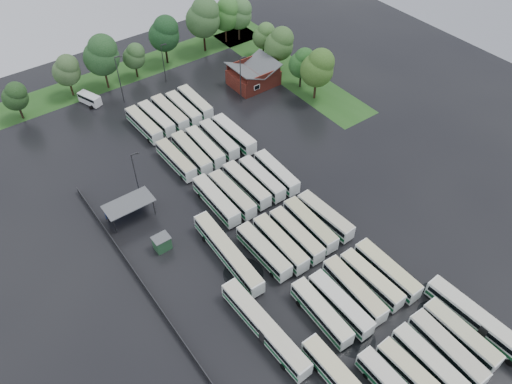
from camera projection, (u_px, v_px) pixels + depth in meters
ground at (290, 251)px, 79.96m from camera, size 160.00×160.00×0.00m
brick_building at (253, 77)px, 113.21m from camera, size 10.07×8.60×5.39m
wash_shed at (128, 204)px, 83.19m from camera, size 8.20×4.20×3.58m
utility_hut at (162, 243)px, 79.40m from camera, size 2.70×2.20×2.62m
grass_strip_north at (124, 73)px, 117.83m from camera, size 80.00×10.00×0.01m
grass_strip_east at (287, 70)px, 118.76m from camera, size 10.00×50.00×0.01m
west_fence at (142, 283)px, 74.74m from camera, size 0.10×50.00×1.20m
bus_r0c1 at (415, 377)px, 63.30m from camera, size 2.76×11.16×3.08m
bus_r0c2 at (430, 363)px, 64.60m from camera, size 2.46×11.38×3.17m
bus_r0c3 at (447, 349)px, 65.93m from camera, size 2.89×11.71×3.24m
bus_r0c4 at (461, 335)px, 67.42m from camera, size 2.48×11.43×3.18m
bus_r1c0 at (321, 313)px, 69.91m from camera, size 2.85×11.29×3.12m
bus_r1c1 at (340, 304)px, 70.89m from camera, size 2.43×11.34×3.16m
bus_r1c2 at (354, 290)px, 72.53m from camera, size 3.05×11.74×3.24m
bus_r1c3 at (371, 280)px, 73.92m from camera, size 2.54×11.12×3.08m
bus_r1c4 at (387, 270)px, 75.02m from camera, size 2.50×11.56×3.22m
bus_r2c0 at (264, 251)px, 77.68m from camera, size 2.55×11.33×3.15m
bus_r2c1 at (280, 243)px, 78.72m from camera, size 2.70×11.68×3.24m
bus_r2c2 at (296, 235)px, 80.01m from camera, size 2.58×11.42×3.17m
bus_r2c3 at (310, 225)px, 81.57m from camera, size 2.82×11.55×3.19m
bus_r2c4 at (325, 216)px, 82.98m from camera, size 2.94×11.30×3.12m
bus_r3c0 at (216, 200)px, 85.46m from camera, size 2.70×11.75×3.26m
bus_r3c1 at (232, 194)px, 86.56m from camera, size 2.47×11.36×3.16m
bus_r3c2 at (246, 185)px, 88.27m from camera, size 2.54×11.44×3.18m
bus_r3c3 at (262, 179)px, 89.46m from camera, size 2.45×11.14×3.09m
bus_r3c4 at (277, 172)px, 90.66m from camera, size 2.74×11.12×3.07m
bus_r4c0 at (176, 160)px, 93.11m from camera, size 2.54×11.14×3.09m
bus_r4c1 at (191, 153)px, 94.41m from camera, size 2.77×11.62×3.22m
bus_r4c2 at (205, 147)px, 95.81m from camera, size 2.73×11.27×3.12m
bus_r4c3 at (219, 139)px, 97.40m from camera, size 2.69×11.29×3.12m
bus_r4c4 at (234, 134)px, 98.43m from camera, size 2.74×11.74×3.25m
bus_r5c0 at (144, 125)px, 100.79m from camera, size 2.75×11.35×3.14m
bus_r5c1 at (157, 118)px, 102.34m from camera, size 2.81×11.13×3.07m
bus_r5c2 at (170, 113)px, 103.56m from camera, size 2.61×11.53×3.20m
bus_r5c3 at (183, 109)px, 104.76m from camera, size 2.38×11.12×3.09m
bus_r5c4 at (195, 102)px, 106.43m from camera, size 2.54×11.09×3.08m
artic_bus_west_b at (228, 253)px, 77.45m from camera, size 3.06×17.11×3.16m
artic_bus_west_c at (265, 328)px, 68.21m from camera, size 2.83×17.03×3.15m
artic_bus_east at (482, 324)px, 68.64m from camera, size 3.24×17.13×3.16m
minibus at (90, 99)px, 108.08m from camera, size 3.67×5.66×2.32m
tree_north_0 at (15, 96)px, 101.34m from camera, size 5.21×5.20×8.60m
tree_north_1 at (67, 70)px, 106.94m from camera, size 5.93×5.93×9.82m
tree_north_2 at (102, 55)px, 107.67m from camera, size 7.78×7.78×12.89m
tree_north_3 at (135, 56)px, 112.90m from camera, size 5.11×5.11×8.46m
tree_north_4 at (165, 33)px, 115.87m from camera, size 7.20×7.20×11.93m
tree_north_5 at (204, 17)px, 119.14m from camera, size 8.28×8.28×13.72m
tree_north_6 at (226, 14)px, 123.43m from camera, size 7.00×7.00×11.60m
tree_east_0 at (318, 68)px, 105.24m from camera, size 7.12×7.12×11.79m
tree_east_1 at (303, 63)px, 109.47m from camera, size 5.73×5.73×9.50m
tree_east_2 at (280, 43)px, 113.57m from camera, size 6.66×6.66×11.03m
tree_east_3 at (264, 35)px, 119.14m from camera, size 5.38×5.38×8.91m
tree_east_4 at (239, 14)px, 124.56m from camera, size 6.57×6.57×10.88m
lamp_post_ne at (241, 77)px, 104.90m from camera, size 1.67×0.32×10.83m
lamp_post_nw at (136, 173)px, 84.86m from camera, size 1.48×0.29×9.63m
lamp_post_back_w at (119, 77)px, 104.99m from camera, size 1.69×0.33×10.96m
lamp_post_back_e at (164, 61)px, 111.46m from camera, size 1.43×0.28×9.28m
puddle_0 at (355, 339)px, 68.90m from camera, size 5.79×5.79×0.01m
puddle_1 at (431, 313)px, 71.82m from camera, size 4.06×4.06×0.01m
puddle_2 at (243, 274)px, 76.71m from camera, size 6.27×6.27×0.01m
puddle_3 at (318, 249)px, 80.19m from camera, size 3.98×3.98×0.01m
puddle_4 at (433, 291)px, 74.47m from camera, size 3.29×3.29×0.01m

